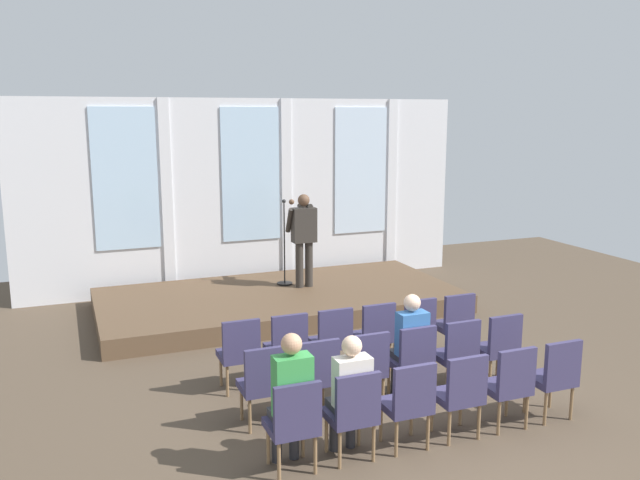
% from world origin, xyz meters
% --- Properties ---
extents(ground_plane, '(17.51, 17.51, 0.00)m').
position_xyz_m(ground_plane, '(0.00, 0.00, 0.00)').
color(ground_plane, brown).
extents(rear_partition, '(8.72, 0.14, 3.64)m').
position_xyz_m(rear_partition, '(0.03, 6.73, 1.85)').
color(rear_partition, silver).
rests_on(rear_partition, ground).
extents(stage_platform, '(6.11, 2.96, 0.30)m').
position_xyz_m(stage_platform, '(0.00, 4.96, 0.15)').
color(stage_platform, brown).
rests_on(stage_platform, ground).
extents(speaker, '(0.50, 0.69, 1.67)m').
position_xyz_m(speaker, '(0.52, 5.15, 1.27)').
color(speaker, '#332D28').
rests_on(speaker, stage_platform).
extents(mic_stand, '(0.28, 0.28, 1.55)m').
position_xyz_m(mic_stand, '(0.25, 5.42, 0.64)').
color(mic_stand, black).
rests_on(mic_stand, stage_platform).
extents(chair_r0_c0, '(0.46, 0.44, 0.94)m').
position_xyz_m(chair_r0_c0, '(-1.53, 1.85, 0.53)').
color(chair_r0_c0, olive).
rests_on(chair_r0_c0, ground).
extents(chair_r0_c1, '(0.46, 0.44, 0.94)m').
position_xyz_m(chair_r0_c1, '(-0.92, 1.85, 0.53)').
color(chair_r0_c1, olive).
rests_on(chair_r0_c1, ground).
extents(chair_r0_c2, '(0.46, 0.44, 0.94)m').
position_xyz_m(chair_r0_c2, '(-0.31, 1.85, 0.53)').
color(chair_r0_c2, olive).
rests_on(chair_r0_c2, ground).
extents(chair_r0_c3, '(0.46, 0.44, 0.94)m').
position_xyz_m(chair_r0_c3, '(0.31, 1.85, 0.53)').
color(chair_r0_c3, olive).
rests_on(chair_r0_c3, ground).
extents(chair_r0_c4, '(0.46, 0.44, 0.94)m').
position_xyz_m(chair_r0_c4, '(0.92, 1.85, 0.53)').
color(chair_r0_c4, olive).
rests_on(chair_r0_c4, ground).
extents(chair_r0_c5, '(0.46, 0.44, 0.94)m').
position_xyz_m(chair_r0_c5, '(1.53, 1.85, 0.53)').
color(chair_r0_c5, olive).
rests_on(chair_r0_c5, ground).
extents(chair_r1_c0, '(0.46, 0.44, 0.94)m').
position_xyz_m(chair_r1_c0, '(-1.53, 0.84, 0.53)').
color(chair_r1_c0, olive).
rests_on(chair_r1_c0, ground).
extents(chair_r1_c1, '(0.46, 0.44, 0.94)m').
position_xyz_m(chair_r1_c1, '(-0.92, 0.84, 0.53)').
color(chair_r1_c1, olive).
rests_on(chair_r1_c1, ground).
extents(chair_r1_c2, '(0.46, 0.44, 0.94)m').
position_xyz_m(chair_r1_c2, '(-0.31, 0.84, 0.53)').
color(chair_r1_c2, olive).
rests_on(chair_r1_c2, ground).
extents(chair_r1_c3, '(0.46, 0.44, 0.94)m').
position_xyz_m(chair_r1_c3, '(0.31, 0.84, 0.53)').
color(chair_r1_c3, olive).
rests_on(chair_r1_c3, ground).
extents(audience_r1_c3, '(0.36, 0.39, 1.29)m').
position_xyz_m(audience_r1_c3, '(0.31, 0.93, 0.72)').
color(audience_r1_c3, '#2D2D33').
rests_on(audience_r1_c3, ground).
extents(chair_r1_c4, '(0.46, 0.44, 0.94)m').
position_xyz_m(chair_r1_c4, '(0.92, 0.84, 0.53)').
color(chair_r1_c4, olive).
rests_on(chair_r1_c4, ground).
extents(chair_r1_c5, '(0.46, 0.44, 0.94)m').
position_xyz_m(chair_r1_c5, '(1.53, 0.84, 0.53)').
color(chair_r1_c5, olive).
rests_on(chair_r1_c5, ground).
extents(chair_r2_c0, '(0.46, 0.44, 0.94)m').
position_xyz_m(chair_r2_c0, '(-1.53, -0.16, 0.53)').
color(chair_r2_c0, olive).
rests_on(chair_r2_c0, ground).
extents(audience_r2_c0, '(0.36, 0.39, 1.37)m').
position_xyz_m(audience_r2_c0, '(-1.53, -0.08, 0.76)').
color(audience_r2_c0, '#2D2D33').
rests_on(audience_r2_c0, ground).
extents(chair_r2_c1, '(0.46, 0.44, 0.94)m').
position_xyz_m(chair_r2_c1, '(-0.92, -0.16, 0.53)').
color(chair_r2_c1, olive).
rests_on(chair_r2_c1, ground).
extents(audience_r2_c1, '(0.36, 0.39, 1.27)m').
position_xyz_m(audience_r2_c1, '(-0.92, -0.07, 0.71)').
color(audience_r2_c1, '#2D2D33').
rests_on(audience_r2_c1, ground).
extents(chair_r2_c2, '(0.46, 0.44, 0.94)m').
position_xyz_m(chair_r2_c2, '(-0.31, -0.16, 0.53)').
color(chair_r2_c2, olive).
rests_on(chair_r2_c2, ground).
extents(chair_r2_c3, '(0.46, 0.44, 0.94)m').
position_xyz_m(chair_r2_c3, '(0.31, -0.16, 0.53)').
color(chair_r2_c3, olive).
rests_on(chair_r2_c3, ground).
extents(chair_r2_c4, '(0.46, 0.44, 0.94)m').
position_xyz_m(chair_r2_c4, '(0.92, -0.16, 0.53)').
color(chair_r2_c4, olive).
rests_on(chair_r2_c4, ground).
extents(chair_r2_c5, '(0.46, 0.44, 0.94)m').
position_xyz_m(chair_r2_c5, '(1.53, -0.16, 0.53)').
color(chair_r2_c5, olive).
rests_on(chair_r2_c5, ground).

